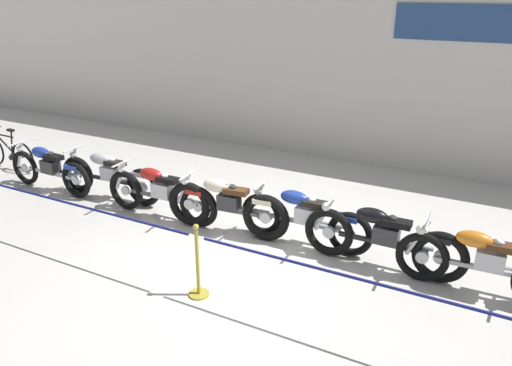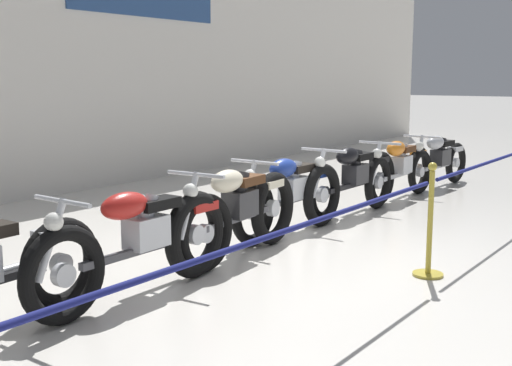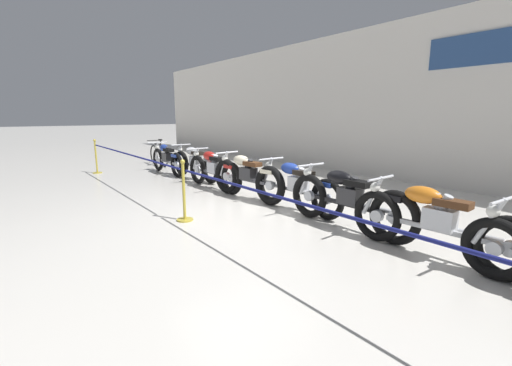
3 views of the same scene
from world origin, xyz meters
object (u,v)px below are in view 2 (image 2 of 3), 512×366
object	(u,v)px
motorcycle_cream_3	(237,212)
motorcycle_black_5	(353,180)
motorcycle_blue_4	(291,193)
stanchion_mid_left	(429,238)
motorcycle_red_2	(141,241)
motorcycle_silver_7	(439,161)
motorcycle_orange_6	(399,169)
stanchion_far_left	(357,224)

from	to	relation	value
motorcycle_cream_3	motorcycle_black_5	size ratio (longest dim) A/B	0.92
motorcycle_blue_4	stanchion_mid_left	xyz separation A→B (m)	(-0.68, -1.97, -0.11)
motorcycle_red_2	motorcycle_silver_7	xyz separation A→B (m)	(6.64, -0.00, -0.01)
motorcycle_red_2	motorcycle_orange_6	size ratio (longest dim) A/B	1.01
motorcycle_orange_6	motorcycle_silver_7	size ratio (longest dim) A/B	1.10
motorcycle_black_5	motorcycle_orange_6	size ratio (longest dim) A/B	1.03
motorcycle_orange_6	stanchion_far_left	xyz separation A→B (m)	(-4.76, -1.79, 0.28)
motorcycle_blue_4	motorcycle_orange_6	distance (m)	2.65
motorcycle_cream_3	motorcycle_blue_4	bearing A→B (deg)	9.43
motorcycle_black_5	stanchion_mid_left	size ratio (longest dim) A/B	2.27
motorcycle_cream_3	motorcycle_silver_7	world-z (taller)	motorcycle_cream_3
motorcycle_orange_6	motorcycle_silver_7	distance (m)	1.37
motorcycle_cream_3	motorcycle_orange_6	distance (m)	3.94
motorcycle_cream_3	motorcycle_blue_4	size ratio (longest dim) A/B	0.99
motorcycle_silver_7	motorcycle_black_5	bearing A→B (deg)	177.52
motorcycle_blue_4	motorcycle_red_2	bearing A→B (deg)	-174.43
motorcycle_blue_4	motorcycle_silver_7	distance (m)	4.03
motorcycle_black_5	stanchion_far_left	bearing A→B (deg)	-151.60
motorcycle_red_2	motorcycle_orange_6	world-z (taller)	motorcycle_red_2
stanchion_far_left	stanchion_mid_left	bearing A→B (deg)	0.00
motorcycle_silver_7	stanchion_far_left	xyz separation A→B (m)	(-6.13, -1.71, 0.30)
motorcycle_black_5	motorcycle_blue_4	bearing A→B (deg)	173.86
stanchion_mid_left	motorcycle_cream_3	bearing A→B (deg)	109.36
motorcycle_blue_4	stanchion_mid_left	world-z (taller)	stanchion_mid_left
motorcycle_black_5	motorcycle_silver_7	distance (m)	2.74
motorcycle_red_2	motorcycle_blue_4	xyz separation A→B (m)	(2.62, 0.26, -0.01)
motorcycle_cream_3	motorcycle_orange_6	world-z (taller)	motorcycle_cream_3
motorcycle_red_2	stanchion_far_left	world-z (taller)	stanchion_far_left
motorcycle_orange_6	stanchion_mid_left	size ratio (longest dim) A/B	2.19
motorcycle_blue_4	motorcycle_silver_7	xyz separation A→B (m)	(4.02, -0.26, -0.01)
motorcycle_blue_4	motorcycle_black_5	bearing A→B (deg)	-6.14
motorcycle_silver_7	stanchion_mid_left	bearing A→B (deg)	-159.97
motorcycle_black_5	stanchion_far_left	size ratio (longest dim) A/B	0.19
motorcycle_blue_4	motorcycle_black_5	distance (m)	1.28
motorcycle_black_5	stanchion_mid_left	xyz separation A→B (m)	(-1.95, -1.83, -0.12)
motorcycle_black_5	stanchion_mid_left	distance (m)	2.68
stanchion_mid_left	motorcycle_red_2	bearing A→B (deg)	138.66
motorcycle_blue_4	motorcycle_silver_7	bearing A→B (deg)	-3.65
motorcycle_orange_6	stanchion_far_left	world-z (taller)	stanchion_far_left
stanchion_mid_left	motorcycle_silver_7	bearing A→B (deg)	20.03
motorcycle_orange_6	motorcycle_silver_7	bearing A→B (deg)	-3.26
motorcycle_cream_3	stanchion_mid_left	size ratio (longest dim) A/B	2.09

